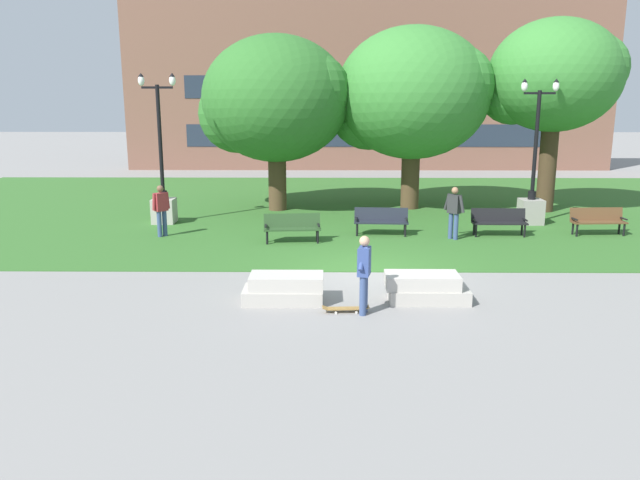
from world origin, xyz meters
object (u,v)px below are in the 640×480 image
(concrete_block_left, at_px, (425,288))
(park_bench_near_right, at_px, (598,219))
(person_skateboarder, at_px, (364,270))
(park_bench_far_left, at_px, (499,220))
(lamp_post_center, at_px, (532,195))
(person_bystander_far_lawn, at_px, (161,208))
(person_bystander_near_lawn, at_px, (454,210))
(concrete_block_center, at_px, (285,289))
(skateboard, at_px, (346,308))
(lamp_post_right, at_px, (163,194))
(park_bench_far_right, at_px, (381,220))
(park_bench_near_left, at_px, (292,226))

(concrete_block_left, bearing_deg, park_bench_near_right, 45.83)
(person_skateboarder, distance_m, park_bench_far_left, 9.23)
(lamp_post_center, bearing_deg, person_bystander_far_lawn, -169.96)
(lamp_post_center, height_order, person_bystander_near_lawn, lamp_post_center)
(concrete_block_center, height_order, park_bench_near_right, park_bench_near_right)
(skateboard, bearing_deg, person_bystander_near_lawn, 62.48)
(skateboard, height_order, lamp_post_right, lamp_post_right)
(park_bench_far_left, distance_m, lamp_post_right, 11.93)
(lamp_post_right, distance_m, person_bystander_far_lawn, 2.35)
(park_bench_near_right, distance_m, park_bench_far_right, 7.28)
(park_bench_far_left, xyz_separation_m, park_bench_far_right, (-3.92, 0.09, 0.00))
(park_bench_near_left, bearing_deg, person_skateboarder, -74.30)
(concrete_block_left, xyz_separation_m, person_bystander_near_lawn, (1.88, 6.34, 0.68))
(park_bench_far_right, height_order, lamp_post_center, lamp_post_center)
(park_bench_far_right, relative_size, lamp_post_center, 0.35)
(park_bench_near_left, xyz_separation_m, person_bystander_far_lawn, (-4.37, 0.80, 0.44))
(park_bench_near_left, bearing_deg, concrete_block_center, -88.57)
(park_bench_far_right, xyz_separation_m, person_bystander_near_lawn, (2.30, -0.65, 0.45))
(concrete_block_center, relative_size, park_bench_far_right, 0.99)
(person_bystander_near_lawn, bearing_deg, lamp_post_center, 37.95)
(lamp_post_center, bearing_deg, person_bystander_near_lawn, -142.05)
(lamp_post_right, bearing_deg, lamp_post_center, 0.01)
(person_skateboarder, xyz_separation_m, person_bystander_far_lawn, (-6.26, 7.53, 0.01))
(concrete_block_left, height_order, park_bench_near_right, park_bench_near_right)
(park_bench_near_right, bearing_deg, park_bench_far_left, -177.10)
(park_bench_far_left, relative_size, lamp_post_right, 0.34)
(park_bench_near_right, bearing_deg, concrete_block_left, -134.17)
(concrete_block_center, distance_m, skateboard, 1.55)
(concrete_block_left, height_order, lamp_post_center, lamp_post_center)
(park_bench_near_right, bearing_deg, skateboard, -137.91)
(lamp_post_right, bearing_deg, park_bench_far_right, -14.06)
(concrete_block_left, height_order, lamp_post_right, lamp_post_right)
(person_bystander_near_lawn, relative_size, person_bystander_far_lawn, 1.00)
(person_skateboarder, bearing_deg, park_bench_near_right, 43.65)
(park_bench_near_left, height_order, park_bench_far_left, same)
(lamp_post_right, bearing_deg, concrete_block_left, -47.37)
(park_bench_near_right, xyz_separation_m, park_bench_far_left, (-3.36, -0.17, 0.00))
(lamp_post_center, bearing_deg, concrete_block_left, -120.28)
(lamp_post_right, distance_m, person_bystander_near_lawn, 10.44)
(park_bench_far_left, bearing_deg, lamp_post_right, 170.12)
(lamp_post_right, bearing_deg, person_bystander_far_lawn, -77.29)
(concrete_block_left, distance_m, skateboard, 2.01)
(concrete_block_center, xyz_separation_m, person_skateboarder, (1.74, -0.78, 0.66))
(person_bystander_near_lawn, bearing_deg, park_bench_far_right, 164.30)
(person_skateboarder, distance_m, park_bench_near_right, 11.51)
(concrete_block_left, relative_size, lamp_post_right, 0.35)
(concrete_block_center, bearing_deg, park_bench_near_right, 35.43)
(skateboard, height_order, park_bench_near_left, park_bench_near_left)
(park_bench_near_right, xyz_separation_m, park_bench_far_right, (-7.28, -0.08, 0.00))
(park_bench_far_left, bearing_deg, park_bench_near_right, 2.90)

